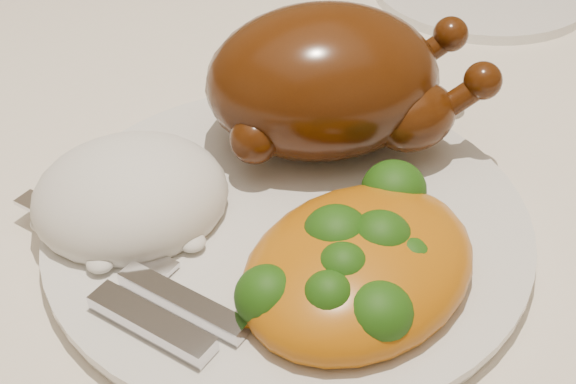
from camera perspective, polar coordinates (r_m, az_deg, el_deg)
dining_table at (r=0.65m, az=-10.30°, el=-3.55°), size 1.60×0.90×0.76m
tablecloth at (r=0.60m, az=-11.08°, el=1.62°), size 1.73×1.03×0.18m
dinner_plate at (r=0.49m, az=0.00°, el=-2.40°), size 0.34×0.34×0.01m
roast_chicken at (r=0.52m, az=3.03°, el=7.90°), size 0.20×0.16×0.10m
rice_mound at (r=0.49m, az=-11.10°, el=-0.34°), size 0.14×0.13×0.06m
mac_and_cheese at (r=0.44m, az=5.30°, el=-4.98°), size 0.17×0.15×0.06m
cutlery at (r=0.44m, az=-10.06°, el=-6.38°), size 0.08×0.18×0.01m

